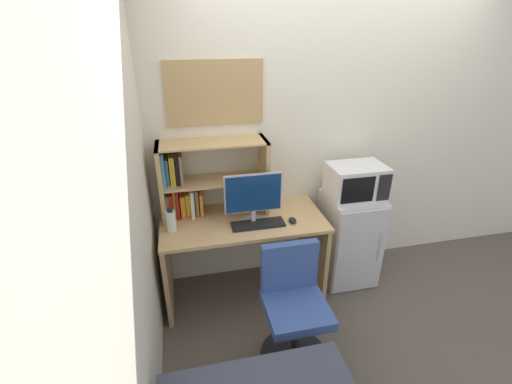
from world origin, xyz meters
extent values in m
cube|color=silver|center=(0.40, 0.02, 1.30)|extent=(6.40, 0.04, 2.60)
cube|color=silver|center=(-1.62, -1.60, 1.30)|extent=(0.04, 4.40, 2.60)
cube|color=tan|center=(-0.89, -0.31, 0.74)|extent=(1.32, 0.63, 0.03)
cube|color=tan|center=(-1.53, -0.31, 0.36)|extent=(0.04, 0.57, 0.72)
cube|color=tan|center=(-0.25, -0.31, 0.36)|extent=(0.04, 0.57, 0.72)
cube|color=tan|center=(-1.50, -0.15, 1.06)|extent=(0.03, 0.29, 0.61)
cube|color=tan|center=(-0.68, -0.15, 1.06)|extent=(0.03, 0.29, 0.61)
cube|color=tan|center=(-1.09, -0.15, 1.36)|extent=(0.85, 0.29, 0.01)
cube|color=tan|center=(-1.09, -0.15, 1.04)|extent=(0.79, 0.29, 0.01)
cube|color=silver|center=(-1.47, -0.11, 0.85)|extent=(0.02, 0.18, 0.20)
cube|color=#B21E1E|center=(-1.45, -0.12, 0.86)|extent=(0.03, 0.22, 0.22)
cube|color=gold|center=(-1.42, -0.11, 0.87)|extent=(0.02, 0.18, 0.24)
cube|color=#B21E1E|center=(-1.39, -0.12, 0.87)|extent=(0.02, 0.19, 0.24)
cube|color=orange|center=(-1.36, -0.11, 0.85)|extent=(0.04, 0.18, 0.19)
cube|color=gold|center=(-1.31, -0.11, 0.85)|extent=(0.03, 0.16, 0.19)
cube|color=silver|center=(-1.28, -0.13, 0.87)|extent=(0.03, 0.22, 0.24)
cube|color=brown|center=(-1.24, -0.11, 0.87)|extent=(0.03, 0.18, 0.23)
cube|color=orange|center=(-1.21, -0.11, 0.85)|extent=(0.02, 0.19, 0.20)
cube|color=teal|center=(-1.47, -0.13, 1.18)|extent=(0.03, 0.23, 0.27)
cube|color=teal|center=(-1.45, -0.11, 1.15)|extent=(0.02, 0.17, 0.21)
cube|color=gold|center=(-1.41, -0.12, 1.16)|extent=(0.04, 0.19, 0.23)
cube|color=black|center=(-1.37, -0.11, 1.18)|extent=(0.02, 0.19, 0.26)
cube|color=brown|center=(-1.34, -0.13, 1.17)|extent=(0.02, 0.25, 0.25)
cylinder|color=#B7B7BC|center=(-0.82, -0.38, 0.76)|extent=(0.19, 0.19, 0.02)
cylinder|color=#B7B7BC|center=(-0.82, -0.38, 0.82)|extent=(0.04, 0.04, 0.10)
cube|color=#B7B7BC|center=(-0.82, -0.38, 1.01)|extent=(0.45, 0.01, 0.32)
cube|color=navy|center=(-0.82, -0.38, 1.01)|extent=(0.43, 0.02, 0.29)
cube|color=black|center=(-0.79, -0.43, 0.76)|extent=(0.42, 0.14, 0.02)
ellipsoid|color=black|center=(-0.51, -0.44, 0.77)|extent=(0.06, 0.09, 0.03)
cylinder|color=silver|center=(-1.45, -0.37, 0.84)|extent=(0.08, 0.08, 0.17)
cylinder|color=black|center=(-1.45, -0.37, 0.93)|extent=(0.04, 0.04, 0.02)
cube|color=silver|center=(0.09, -0.28, 0.42)|extent=(0.46, 0.47, 0.84)
cube|color=silver|center=(0.09, -0.52, 0.42)|extent=(0.44, 0.01, 0.80)
cylinder|color=#B2B2B7|center=(0.25, -0.54, 0.46)|extent=(0.01, 0.01, 0.29)
cube|color=silver|center=(0.09, -0.28, 0.98)|extent=(0.46, 0.33, 0.29)
cube|color=black|center=(0.02, -0.45, 0.98)|extent=(0.28, 0.01, 0.22)
cube|color=black|center=(0.25, -0.45, 0.98)|extent=(0.11, 0.01, 0.23)
cylinder|color=black|center=(-0.67, -1.07, 0.02)|extent=(0.48, 0.48, 0.04)
cylinder|color=black|center=(-0.67, -1.07, 0.23)|extent=(0.04, 0.04, 0.43)
cube|color=#334C8C|center=(-0.67, -1.07, 0.47)|extent=(0.41, 0.41, 0.07)
cube|color=#334C8C|center=(-0.67, -0.89, 0.68)|extent=(0.39, 0.06, 0.36)
cube|color=tan|center=(-1.04, -0.01, 1.71)|extent=(0.74, 0.02, 0.48)
camera|label=1|loc=(-1.32, -2.73, 2.18)|focal=24.54mm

